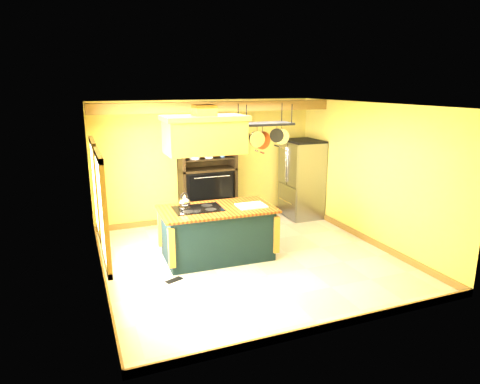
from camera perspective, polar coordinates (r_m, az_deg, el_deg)
floor at (r=7.73m, az=1.28°, el=-8.87°), size 5.00×5.00×0.00m
ceiling at (r=7.12m, az=1.40°, el=11.54°), size 5.00×5.00×0.00m
wall_back at (r=9.61m, az=-4.48°, el=4.11°), size 5.00×0.02×2.70m
wall_front at (r=5.19m, az=12.17°, el=-5.05°), size 5.00×0.02×2.70m
wall_left at (r=6.77m, az=-18.57°, el=-0.93°), size 0.02×5.00×2.70m
wall_right at (r=8.57m, az=16.93°, el=2.29°), size 0.02×5.00×2.70m
ceiling_beam at (r=8.71m, az=-3.05°, el=11.30°), size 5.00×0.15×0.20m
window_near at (r=5.98m, az=-17.80°, el=-2.32°), size 0.06×1.06×1.56m
window_far at (r=7.34m, az=-18.62°, el=0.61°), size 0.06×1.06×1.56m
kitchen_island at (r=7.64m, az=-3.05°, el=-5.39°), size 2.03×1.16×1.11m
range_hood at (r=7.18m, az=-4.75°, el=7.83°), size 1.38×0.78×0.80m
pot_rack at (r=7.58m, az=3.31°, el=8.28°), size 1.02×0.47×0.81m
refrigerator at (r=9.99m, az=8.20°, el=1.50°), size 0.76×0.90×1.76m
hutch at (r=9.48m, az=-4.39°, el=0.86°), size 1.22×0.56×2.17m
floor_register at (r=7.01m, az=-8.80°, el=-11.53°), size 0.30×0.22×0.01m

